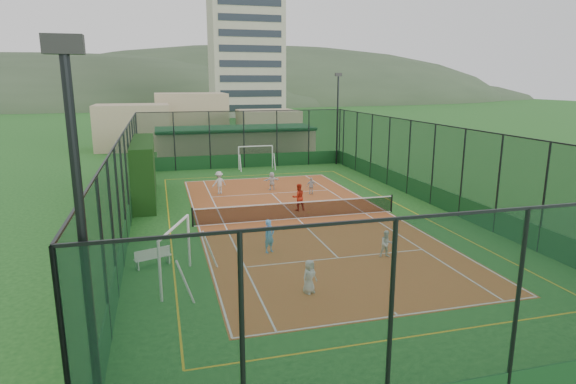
# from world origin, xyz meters

# --- Properties ---
(ground) EXTENTS (300.00, 300.00, 0.00)m
(ground) POSITION_xyz_m (0.00, 0.00, 0.00)
(ground) COLOR #1D541D
(ground) RESTS_ON ground
(court_slab) EXTENTS (11.17, 23.97, 0.01)m
(court_slab) POSITION_xyz_m (0.00, 0.00, 0.01)
(court_slab) COLOR #B75B28
(court_slab) RESTS_ON ground
(tennis_net) EXTENTS (11.67, 0.12, 1.06)m
(tennis_net) POSITION_xyz_m (0.00, 0.00, 0.53)
(tennis_net) COLOR black
(tennis_net) RESTS_ON ground
(perimeter_fence) EXTENTS (18.12, 34.12, 5.00)m
(perimeter_fence) POSITION_xyz_m (0.00, 0.00, 2.50)
(perimeter_fence) COLOR black
(perimeter_fence) RESTS_ON ground
(floodlight_sw) EXTENTS (0.60, 0.26, 8.25)m
(floodlight_sw) POSITION_xyz_m (-8.60, -16.60, 4.12)
(floodlight_sw) COLOR black
(floodlight_sw) RESTS_ON ground
(floodlight_ne) EXTENTS (0.60, 0.26, 8.25)m
(floodlight_ne) POSITION_xyz_m (8.60, 16.60, 4.12)
(floodlight_ne) COLOR black
(floodlight_ne) RESTS_ON ground
(clubhouse) EXTENTS (15.20, 7.20, 3.15)m
(clubhouse) POSITION_xyz_m (0.00, 22.00, 1.57)
(clubhouse) COLOR tan
(clubhouse) RESTS_ON ground
(apartment_tower) EXTENTS (15.00, 12.00, 30.00)m
(apartment_tower) POSITION_xyz_m (12.00, 82.00, 15.00)
(apartment_tower) COLOR beige
(apartment_tower) RESTS_ON ground
(distant_hills) EXTENTS (200.00, 60.00, 24.00)m
(distant_hills) POSITION_xyz_m (0.00, 150.00, 0.00)
(distant_hills) COLOR #384C33
(distant_hills) RESTS_ON ground
(hedge_left) EXTENTS (1.32, 8.79, 3.85)m
(hedge_left) POSITION_xyz_m (-8.30, 7.01, 1.92)
(hedge_left) COLOR black
(hedge_left) RESTS_ON ground
(white_bench) EXTENTS (1.55, 0.90, 0.84)m
(white_bench) POSITION_xyz_m (-7.80, -5.24, 0.42)
(white_bench) COLOR white
(white_bench) RESTS_ON ground
(futsal_goal_near) EXTENTS (3.55, 2.15, 2.21)m
(futsal_goal_near) POSITION_xyz_m (-6.91, -7.20, 1.10)
(futsal_goal_near) COLOR white
(futsal_goal_near) RESTS_ON ground
(futsal_goal_far) EXTENTS (3.11, 0.94, 2.00)m
(futsal_goal_far) POSITION_xyz_m (0.84, 16.02, 1.00)
(futsal_goal_far) COLOR white
(futsal_goal_far) RESTS_ON ground
(child_near_left) EXTENTS (0.73, 0.63, 1.26)m
(child_near_left) POSITION_xyz_m (-2.29, -9.44, 0.64)
(child_near_left) COLOR silver
(child_near_left) RESTS_ON court_slab
(child_near_mid) EXTENTS (0.66, 0.59, 1.52)m
(child_near_mid) POSITION_xyz_m (-2.74, -4.90, 0.77)
(child_near_mid) COLOR #4E98DE
(child_near_mid) RESTS_ON court_slab
(child_near_right) EXTENTS (0.63, 0.52, 1.20)m
(child_near_right) POSITION_xyz_m (2.08, -6.82, 0.61)
(child_near_right) COLOR white
(child_near_right) RESTS_ON court_slab
(child_far_left) EXTENTS (1.15, 0.89, 1.56)m
(child_far_left) POSITION_xyz_m (-3.47, 7.23, 0.79)
(child_far_left) COLOR silver
(child_far_left) RESTS_ON court_slab
(child_far_right) EXTENTS (0.70, 0.37, 1.15)m
(child_far_right) POSITION_xyz_m (2.57, 5.47, 0.58)
(child_far_right) COLOR silver
(child_far_right) RESTS_ON court_slab
(child_far_back) EXTENTS (1.23, 0.53, 1.28)m
(child_far_back) POSITION_xyz_m (0.29, 7.50, 0.65)
(child_far_back) COLOR white
(child_far_back) RESTS_ON court_slab
(coach) EXTENTS (0.84, 0.68, 1.61)m
(coach) POSITION_xyz_m (0.55, 1.70, 0.82)
(coach) COLOR red
(coach) RESTS_ON court_slab
(tennis_balls) EXTENTS (1.30, 1.21, 0.07)m
(tennis_balls) POSITION_xyz_m (1.78, 1.26, 0.04)
(tennis_balls) COLOR #CCE033
(tennis_balls) RESTS_ON court_slab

